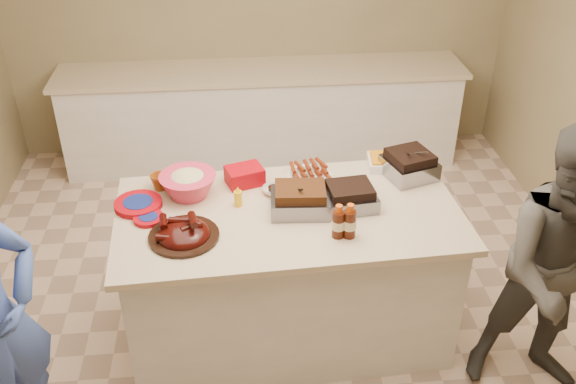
{
  "coord_description": "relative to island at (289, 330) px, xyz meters",
  "views": [
    {
      "loc": [
        -0.26,
        -3.13,
        2.98
      ],
      "look_at": [
        0.03,
        -0.05,
        1.03
      ],
      "focal_mm": 40.0,
      "sensor_mm": 36.0,
      "label": 1
    }
  ],
  "objects": [
    {
      "name": "room",
      "position": [
        -0.03,
        0.1,
        0.0
      ],
      "size": [
        4.5,
        5.0,
        2.7
      ],
      "primitive_type": null,
      "color": "#988962",
      "rests_on": "ground"
    },
    {
      "name": "back_counter",
      "position": [
        -0.03,
        2.3,
        0.45
      ],
      "size": [
        3.6,
        0.64,
        0.9
      ],
      "primitive_type": null,
      "color": "silver",
      "rests_on": "ground"
    },
    {
      "name": "island",
      "position": [
        0.0,
        0.0,
        0.0
      ],
      "size": [
        2.02,
        1.14,
        0.93
      ],
      "primitive_type": null,
      "rotation": [
        0.0,
        0.0,
        0.05
      ],
      "color": "silver",
      "rests_on": "ground"
    },
    {
      "name": "rib_platter",
      "position": [
        -0.59,
        -0.2,
        0.93
      ],
      "size": [
        0.48,
        0.48,
        0.15
      ],
      "primitive_type": null,
      "rotation": [
        0.0,
        0.0,
        0.32
      ],
      "color": "#390805",
      "rests_on": "island"
    },
    {
      "name": "pulled_pork_tray",
      "position": [
        0.06,
        0.0,
        0.93
      ],
      "size": [
        0.35,
        0.27,
        0.1
      ],
      "primitive_type": "cube",
      "rotation": [
        0.0,
        0.0,
        -0.06
      ],
      "color": "#47230F",
      "rests_on": "island"
    },
    {
      "name": "brisket_tray",
      "position": [
        0.35,
        0.02,
        0.93
      ],
      "size": [
        0.32,
        0.27,
        0.09
      ],
      "primitive_type": "cube",
      "rotation": [
        0.0,
        0.0,
        0.11
      ],
      "color": "black",
      "rests_on": "island"
    },
    {
      "name": "roasting_pan",
      "position": [
        0.78,
        0.33,
        0.93
      ],
      "size": [
        0.36,
        0.36,
        0.11
      ],
      "primitive_type": "cube",
      "rotation": [
        0.0,
        0.0,
        0.31
      ],
      "color": "gray",
      "rests_on": "island"
    },
    {
      "name": "coleslaw_bowl",
      "position": [
        -0.57,
        0.23,
        0.93
      ],
      "size": [
        0.35,
        0.35,
        0.23
      ],
      "primitive_type": null,
      "rotation": [
        0.0,
        0.0,
        0.05
      ],
      "color": "#D52F4C",
      "rests_on": "island"
    },
    {
      "name": "sausage_plate",
      "position": [
        0.16,
        0.37,
        0.93
      ],
      "size": [
        0.34,
        0.34,
        0.05
      ],
      "primitive_type": "cylinder",
      "rotation": [
        0.0,
        0.0,
        0.24
      ],
      "color": "silver",
      "rests_on": "island"
    },
    {
      "name": "mac_cheese_dish",
      "position": [
        0.69,
        0.45,
        0.93
      ],
      "size": [
        0.3,
        0.23,
        0.08
      ],
      "primitive_type": "cube",
      "rotation": [
        0.0,
        0.0,
        -0.1
      ],
      "color": "orange",
      "rests_on": "island"
    },
    {
      "name": "bbq_bottle_a",
      "position": [
        0.3,
        -0.27,
        0.93
      ],
      "size": [
        0.07,
        0.07,
        0.2
      ],
      "primitive_type": "cylinder",
      "rotation": [
        0.0,
        0.0,
        0.05
      ],
      "color": "#3C1307",
      "rests_on": "island"
    },
    {
      "name": "bbq_bottle_b",
      "position": [
        0.24,
        -0.26,
        0.93
      ],
      "size": [
        0.07,
        0.07,
        0.2
      ],
      "primitive_type": "cylinder",
      "rotation": [
        0.0,
        0.0,
        0.05
      ],
      "color": "#3C1307",
      "rests_on": "island"
    },
    {
      "name": "mustard_bottle",
      "position": [
        -0.29,
        0.09,
        0.93
      ],
      "size": [
        0.05,
        0.05,
        0.13
      ],
      "primitive_type": "cylinder",
      "rotation": [
        0.0,
        0.0,
        0.05
      ],
      "color": "yellow",
      "rests_on": "island"
    },
    {
      "name": "sauce_bowl",
      "position": [
        -0.07,
        0.2,
        0.93
      ],
      "size": [
        0.14,
        0.05,
        0.14
      ],
      "primitive_type": "imported",
      "rotation": [
        0.0,
        0.0,
        0.05
      ],
      "color": "silver",
      "rests_on": "island"
    },
    {
      "name": "plate_stack_large",
      "position": [
        -0.86,
        0.13,
        0.93
      ],
      "size": [
        0.29,
        0.29,
        0.03
      ],
      "primitive_type": "cylinder",
      "rotation": [
        0.0,
        0.0,
        0.05
      ],
      "color": "#9C030D",
      "rests_on": "island"
    },
    {
      "name": "plate_stack_small",
      "position": [
        -0.79,
        -0.01,
        0.93
      ],
      "size": [
        0.18,
        0.18,
        0.02
      ],
      "primitive_type": "cylinder",
      "rotation": [
        0.0,
        0.0,
        0.05
      ],
      "color": "#9C030D",
      "rests_on": "island"
    },
    {
      "name": "plastic_cup",
      "position": [
        -0.75,
        0.31,
        0.93
      ],
      "size": [
        0.11,
        0.11,
        0.11
      ],
      "primitive_type": "imported",
      "rotation": [
        0.0,
        0.0,
        0.05
      ],
      "color": "#994F16",
      "rests_on": "island"
    },
    {
      "name": "basket_stack",
      "position": [
        -0.24,
        0.33,
        0.93
      ],
      "size": [
        0.25,
        0.22,
        0.11
      ],
      "primitive_type": "cube",
      "rotation": [
        0.0,
        0.0,
        0.31
      ],
      "color": "#9C030D",
      "rests_on": "island"
    },
    {
      "name": "guest_gray",
      "position": [
        1.41,
        -0.53,
        0.0
      ],
      "size": [
        1.05,
        1.76,
        0.63
      ],
      "primitive_type": "imported",
      "rotation": [
        0.0,
        0.0,
        -0.15
      ],
      "color": "#4E4B46",
      "rests_on": "ground"
    }
  ]
}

